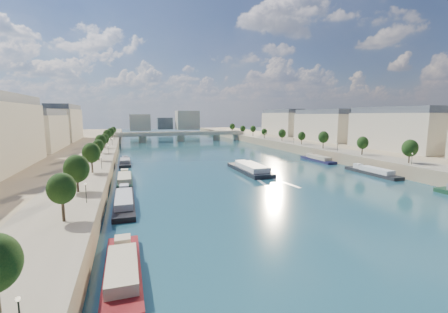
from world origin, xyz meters
TOP-DOWN VIEW (x-y plane):
  - ground at (0.00, 100.00)m, footprint 700.00×700.00m
  - quay_left at (-72.00, 100.00)m, footprint 44.00×520.00m
  - quay_right at (72.00, 100.00)m, footprint 44.00×520.00m
  - pave_left at (-57.00, 100.00)m, footprint 14.00×520.00m
  - pave_right at (57.00, 100.00)m, footprint 14.00×520.00m
  - trees_left at (-55.00, 102.00)m, footprint 4.80×268.80m
  - trees_right at (55.00, 110.00)m, footprint 4.80×268.80m
  - lamps_left at (-52.50, 90.00)m, footprint 0.36×200.36m
  - lamps_right at (52.50, 105.00)m, footprint 0.36×200.36m
  - buildings_left at (-85.00, 112.00)m, footprint 16.00×226.00m
  - buildings_right at (85.00, 112.00)m, footprint 16.00×226.00m
  - skyline at (3.19, 319.52)m, footprint 79.00×42.00m
  - bridge at (0.00, 221.72)m, footprint 112.00×12.00m
  - tour_barge at (2.36, 74.56)m, footprint 8.63×30.10m
  - wake at (2.36, 58.01)m, footprint 10.76×25.95m
  - moored_barges_left at (-45.50, 56.81)m, footprint 5.00×123.02m
  - moored_barges_right at (45.50, 36.47)m, footprint 5.00×129.56m

SIDE VIEW (x-z plane):
  - ground at x=0.00m, z-range 0.00..0.00m
  - wake at x=2.36m, z-range 0.00..0.04m
  - moored_barges_left at x=-45.50m, z-range -0.96..2.64m
  - moored_barges_right at x=45.50m, z-range -0.96..2.64m
  - tour_barge at x=2.36m, z-range -0.86..3.22m
  - quay_left at x=-72.00m, z-range 0.00..5.00m
  - quay_right at x=72.00m, z-range 0.00..5.00m
  - pave_left at x=-57.00m, z-range 5.00..5.10m
  - pave_right at x=57.00m, z-range 5.00..5.10m
  - bridge at x=0.00m, z-range 1.01..9.16m
  - lamps_left at x=-52.50m, z-range 5.64..9.92m
  - lamps_right at x=52.50m, z-range 5.64..9.92m
  - trees_left at x=-55.00m, z-range 6.35..14.61m
  - trees_right at x=55.00m, z-range 6.35..14.61m
  - skyline at x=3.19m, z-range 3.66..25.66m
  - buildings_left at x=-85.00m, z-range 4.85..28.05m
  - buildings_right at x=85.00m, z-range 4.85..28.05m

